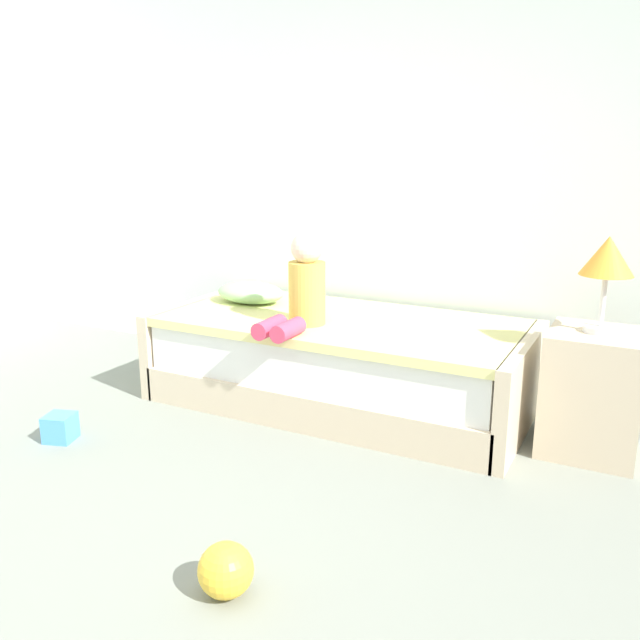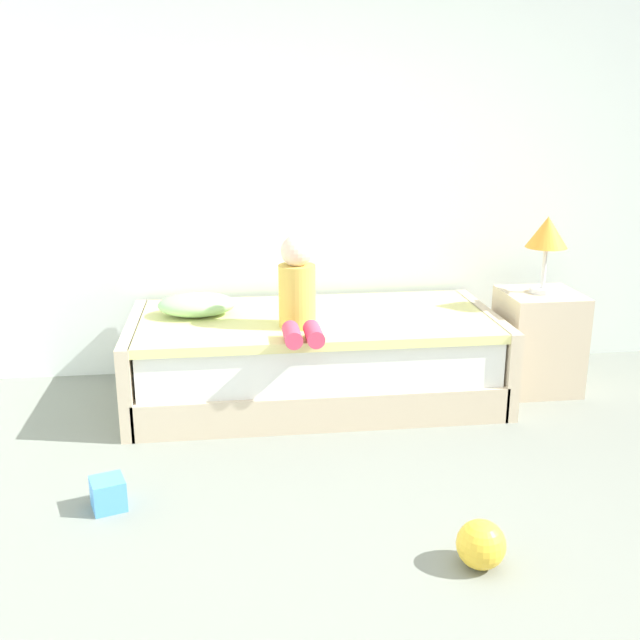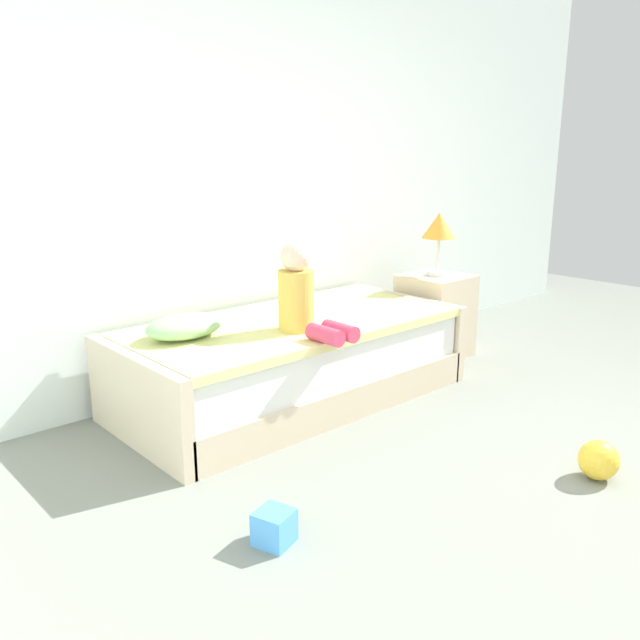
{
  "view_description": "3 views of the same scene",
  "coord_description": "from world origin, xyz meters",
  "px_view_note": "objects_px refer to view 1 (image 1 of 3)",
  "views": [
    {
      "loc": [
        1.2,
        -1.26,
        1.44
      ],
      "look_at": [
        -0.36,
        1.75,
        0.55
      ],
      "focal_mm": 37.24,
      "sensor_mm": 36.0,
      "label": 1
    },
    {
      "loc": [
        -0.84,
        -2.01,
        1.67
      ],
      "look_at": [
        -0.36,
        1.75,
        0.55
      ],
      "focal_mm": 41.24,
      "sensor_mm": 36.0,
      "label": 2
    },
    {
      "loc": [
        -2.76,
        -0.92,
        1.5
      ],
      "look_at": [
        -0.36,
        1.75,
        0.55
      ],
      "focal_mm": 36.81,
      "sensor_mm": 36.0,
      "label": 3
    }
  ],
  "objects_px": {
    "bed": "(340,361)",
    "toy_block": "(60,428)",
    "nightstand": "(593,392)",
    "pillow": "(250,292)",
    "toy_ball": "(226,570)",
    "child_figure": "(303,289)",
    "table_lamp": "(607,261)"
  },
  "relations": [
    {
      "from": "table_lamp",
      "to": "pillow",
      "type": "xyz_separation_m",
      "value": [
        -2.02,
        0.11,
        -0.37
      ]
    },
    {
      "from": "nightstand",
      "to": "pillow",
      "type": "xyz_separation_m",
      "value": [
        -2.02,
        0.11,
        0.26
      ]
    },
    {
      "from": "nightstand",
      "to": "toy_ball",
      "type": "xyz_separation_m",
      "value": [
        -0.93,
        -1.71,
        -0.21
      ]
    },
    {
      "from": "bed",
      "to": "nightstand",
      "type": "height_order",
      "value": "nightstand"
    },
    {
      "from": "child_figure",
      "to": "toy_block",
      "type": "bearing_deg",
      "value": -135.46
    },
    {
      "from": "toy_ball",
      "to": "table_lamp",
      "type": "bearing_deg",
      "value": 61.35
    },
    {
      "from": "toy_ball",
      "to": "toy_block",
      "type": "xyz_separation_m",
      "value": [
        -1.44,
        0.6,
        -0.03
      ]
    },
    {
      "from": "bed",
      "to": "toy_ball",
      "type": "relative_size",
      "value": 11.32
    },
    {
      "from": "nightstand",
      "to": "toy_block",
      "type": "relative_size",
      "value": 4.4
    },
    {
      "from": "bed",
      "to": "toy_ball",
      "type": "distance_m",
      "value": 1.78
    },
    {
      "from": "nightstand",
      "to": "table_lamp",
      "type": "distance_m",
      "value": 0.64
    },
    {
      "from": "child_figure",
      "to": "toy_ball",
      "type": "height_order",
      "value": "child_figure"
    },
    {
      "from": "bed",
      "to": "child_figure",
      "type": "height_order",
      "value": "child_figure"
    },
    {
      "from": "nightstand",
      "to": "pillow",
      "type": "distance_m",
      "value": 2.04
    },
    {
      "from": "bed",
      "to": "nightstand",
      "type": "bearing_deg",
      "value": -0.63
    },
    {
      "from": "table_lamp",
      "to": "toy_block",
      "type": "bearing_deg",
      "value": -155.01
    },
    {
      "from": "bed",
      "to": "toy_block",
      "type": "xyz_separation_m",
      "value": [
        -1.02,
        -1.12,
        -0.18
      ]
    },
    {
      "from": "bed",
      "to": "toy_ball",
      "type": "xyz_separation_m",
      "value": [
        0.42,
        -1.72,
        -0.15
      ]
    },
    {
      "from": "table_lamp",
      "to": "toy_ball",
      "type": "distance_m",
      "value": 2.12
    },
    {
      "from": "nightstand",
      "to": "child_figure",
      "type": "height_order",
      "value": "child_figure"
    },
    {
      "from": "pillow",
      "to": "toy_ball",
      "type": "height_order",
      "value": "pillow"
    },
    {
      "from": "toy_block",
      "to": "pillow",
      "type": "bearing_deg",
      "value": 73.75
    },
    {
      "from": "toy_ball",
      "to": "toy_block",
      "type": "height_order",
      "value": "toy_ball"
    },
    {
      "from": "table_lamp",
      "to": "pillow",
      "type": "bearing_deg",
      "value": 176.74
    },
    {
      "from": "nightstand",
      "to": "toy_block",
      "type": "distance_m",
      "value": 2.63
    },
    {
      "from": "nightstand",
      "to": "toy_block",
      "type": "height_order",
      "value": "nightstand"
    },
    {
      "from": "toy_ball",
      "to": "child_figure",
      "type": "bearing_deg",
      "value": 109.64
    },
    {
      "from": "table_lamp",
      "to": "child_figure",
      "type": "height_order",
      "value": "table_lamp"
    },
    {
      "from": "nightstand",
      "to": "pillow",
      "type": "bearing_deg",
      "value": 176.74
    },
    {
      "from": "child_figure",
      "to": "toy_ball",
      "type": "relative_size",
      "value": 2.74
    },
    {
      "from": "toy_block",
      "to": "toy_ball",
      "type": "bearing_deg",
      "value": -22.64
    },
    {
      "from": "bed",
      "to": "toy_block",
      "type": "relative_size",
      "value": 15.48
    }
  ]
}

